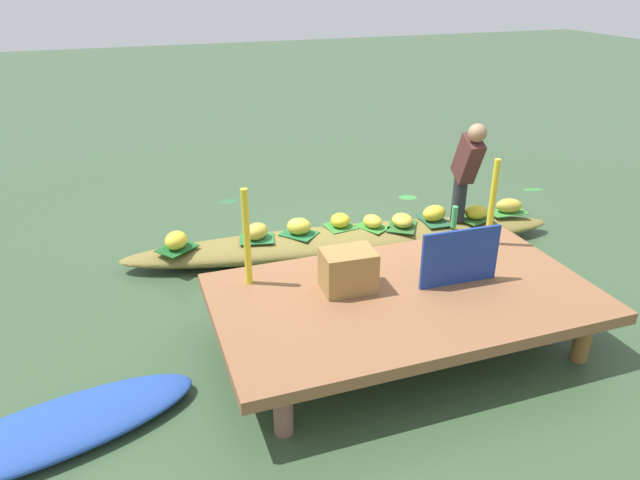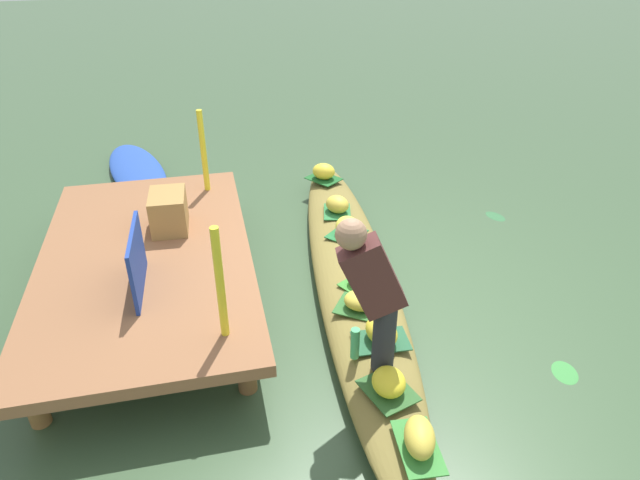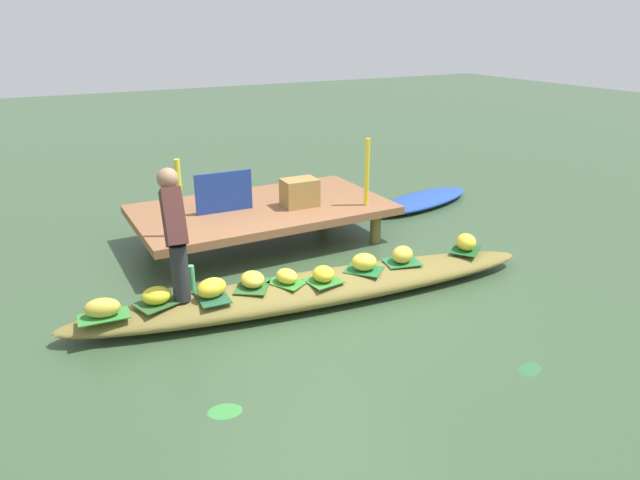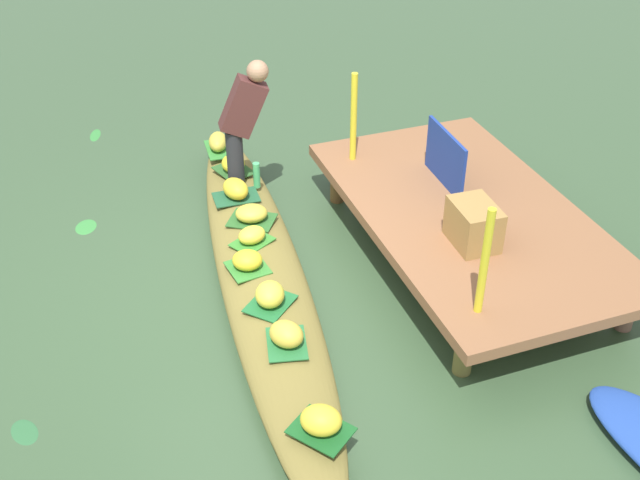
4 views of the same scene
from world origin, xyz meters
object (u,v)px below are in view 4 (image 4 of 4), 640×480
banana_bunch_5 (247,260)px  vendor_person (243,116)px  banana_bunch_3 (270,294)px  banana_bunch_6 (321,420)px  vendor_boat (261,275)px  market_banner (445,158)px  banana_bunch_4 (233,163)px  banana_bunch_7 (252,235)px  banana_bunch_2 (236,189)px  banana_bunch_1 (251,213)px  banana_bunch_0 (286,334)px  produce_crate (474,224)px  banana_bunch_8 (218,142)px  water_bottle (257,175)px

banana_bunch_5 → vendor_person: vendor_person is taller
banana_bunch_3 → banana_bunch_6: banana_bunch_6 is taller
banana_bunch_6 → vendor_boat: bearing=175.3°
banana_bunch_6 → market_banner: market_banner is taller
banana_bunch_4 → vendor_boat: bearing=-6.9°
banana_bunch_4 → banana_bunch_5: (1.60, -0.31, -0.00)m
banana_bunch_7 → banana_bunch_2: bearing=175.3°
banana_bunch_1 → banana_bunch_4: 0.93m
banana_bunch_0 → banana_bunch_1: (-1.66, 0.21, -0.02)m
banana_bunch_6 → market_banner: (-2.18, 1.98, 0.39)m
banana_bunch_5 → produce_crate: size_ratio=0.56×
banana_bunch_5 → market_banner: size_ratio=0.34×
banana_bunch_1 → banana_bunch_6: bearing=-6.0°
vendor_boat → banana_bunch_6: bearing=2.0°
banana_bunch_8 → water_bottle: bearing=10.8°
banana_bunch_8 → market_banner: size_ratio=0.44×
banana_bunch_0 → market_banner: (-1.32, 1.93, 0.39)m
banana_bunch_2 → banana_bunch_6: (2.95, -0.23, 0.00)m
banana_bunch_7 → banana_bunch_1: bearing=164.5°
banana_bunch_8 → produce_crate: (2.68, 1.44, 0.32)m
banana_bunch_8 → vendor_person: vendor_person is taller
banana_bunch_1 → banana_bunch_2: (-0.43, -0.03, 0.02)m
banana_bunch_1 → banana_bunch_8: banana_bunch_8 is taller
banana_bunch_5 → banana_bunch_7: 0.37m
vendor_boat → banana_bunch_7: banana_bunch_7 is taller
banana_bunch_5 → banana_bunch_7: size_ratio=1.01×
water_bottle → banana_bunch_5: bearing=-19.8°
banana_bunch_4 → water_bottle: 0.40m
banana_bunch_0 → banana_bunch_5: (-0.98, -0.01, -0.01)m
vendor_boat → banana_bunch_8: (-2.04, 0.16, 0.22)m
banana_bunch_2 → banana_bunch_7: bearing=-4.7°
banana_bunch_1 → banana_bunch_4: banana_bunch_4 is taller
banana_bunch_3 → market_banner: (-0.84, 1.91, 0.39)m
banana_bunch_8 → banana_bunch_1: bearing=-1.9°
banana_bunch_1 → banana_bunch_4: size_ratio=1.07×
banana_bunch_1 → produce_crate: produce_crate is taller
banana_bunch_6 → banana_bunch_7: 2.19m
banana_bunch_3 → produce_crate: size_ratio=0.61×
banana_bunch_3 → produce_crate: bearing=87.0°
vendor_boat → banana_bunch_6: (1.88, -0.16, 0.23)m
banana_bunch_1 → water_bottle: water_bottle is taller
banana_bunch_1 → banana_bunch_6: 2.53m
banana_bunch_8 → banana_bunch_3: bearing=-5.3°
banana_bunch_6 → banana_bunch_5: bearing=178.9°
banana_bunch_2 → vendor_person: (-0.25, 0.18, 0.60)m
banana_bunch_5 → banana_bunch_8: size_ratio=0.79×
banana_bunch_3 → produce_crate: 1.71m
vendor_person → produce_crate: bearing=34.5°
water_bottle → banana_bunch_0: bearing=-10.9°
banana_bunch_6 → water_bottle: 3.10m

